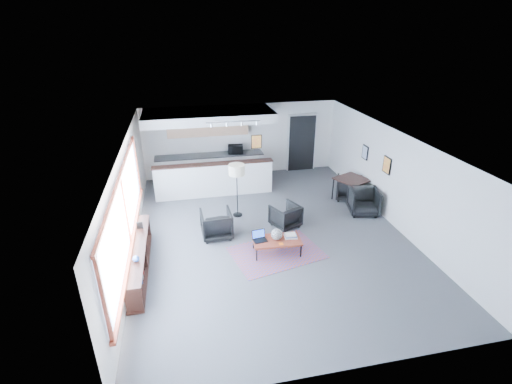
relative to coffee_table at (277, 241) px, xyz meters
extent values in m
cube|color=#48484B|center=(0.06, 0.96, -0.36)|extent=(7.00, 9.00, 0.01)
cube|color=white|center=(0.06, 0.96, 2.25)|extent=(7.00, 9.00, 0.01)
cube|color=silver|center=(0.06, 5.47, 0.95)|extent=(7.00, 0.01, 2.60)
cube|color=silver|center=(0.06, -3.54, 0.95)|extent=(7.00, 0.01, 2.60)
cube|color=silver|center=(-3.44, 0.96, 0.95)|extent=(0.01, 9.00, 2.60)
cube|color=silver|center=(3.57, 0.96, 0.95)|extent=(0.01, 9.00, 2.60)
cube|color=#8CBFFF|center=(-3.41, 0.06, 1.15)|extent=(0.02, 5.80, 1.55)
cube|color=maroon|center=(-3.38, 0.06, 0.35)|extent=(0.10, 5.95, 0.06)
cube|color=maroon|center=(-3.39, 0.06, 1.95)|extent=(0.06, 5.95, 0.06)
cube|color=maroon|center=(-3.39, -2.84, 1.15)|extent=(0.06, 0.06, 1.60)
cube|color=maroon|center=(-3.39, 0.06, 1.15)|extent=(0.06, 0.06, 1.60)
cube|color=maroon|center=(-3.39, 2.96, 1.15)|extent=(0.06, 0.06, 1.60)
cube|color=black|center=(-3.24, -0.04, 0.27)|extent=(0.35, 3.00, 0.05)
cube|color=black|center=(-3.24, -0.04, -0.30)|extent=(0.35, 3.00, 0.05)
cube|color=black|center=(-3.24, -1.49, -0.02)|extent=(0.33, 0.04, 0.55)
cube|color=black|center=(-3.24, -0.04, -0.02)|extent=(0.33, 0.04, 0.55)
cube|color=black|center=(-3.24, 1.41, -0.02)|extent=(0.33, 0.04, 0.55)
cube|color=#3359A5|center=(-3.24, -1.34, -0.18)|extent=(0.18, 0.04, 0.20)
cube|color=silver|center=(-3.24, -1.17, -0.17)|extent=(0.18, 0.04, 0.22)
cube|color=maroon|center=(-3.24, -1.00, -0.16)|extent=(0.18, 0.04, 0.24)
cube|color=black|center=(-3.24, -0.83, -0.18)|extent=(0.18, 0.04, 0.20)
cube|color=#3359A5|center=(-3.24, -0.66, -0.17)|extent=(0.18, 0.04, 0.22)
cube|color=silver|center=(-3.24, -0.49, -0.16)|extent=(0.18, 0.04, 0.24)
cube|color=maroon|center=(-3.24, -0.32, -0.18)|extent=(0.18, 0.04, 0.20)
cube|color=black|center=(-3.24, -0.15, -0.17)|extent=(0.18, 0.04, 0.22)
cube|color=#3359A5|center=(-3.24, 0.02, -0.16)|extent=(0.18, 0.03, 0.24)
cube|color=silver|center=(-3.24, 0.19, -0.18)|extent=(0.18, 0.03, 0.20)
cube|color=maroon|center=(-3.24, 0.36, -0.17)|extent=(0.18, 0.03, 0.22)
cube|color=black|center=(-3.24, 0.53, -0.16)|extent=(0.18, 0.04, 0.24)
cube|color=black|center=(-3.24, 0.76, 0.38)|extent=(0.14, 0.02, 0.18)
sphere|color=#264C99|center=(-3.22, -0.64, 0.36)|extent=(0.14, 0.14, 0.14)
cube|color=white|center=(-1.14, 3.66, 0.20)|extent=(3.80, 0.25, 1.10)
cube|color=black|center=(-1.14, 3.66, 0.76)|extent=(3.85, 0.32, 0.04)
cube|color=white|center=(-1.14, 5.11, 0.10)|extent=(3.80, 0.60, 0.90)
cube|color=#2D2D2D|center=(-1.14, 5.11, 0.56)|extent=(3.82, 0.62, 0.04)
cube|color=#A77958|center=(-1.14, 5.26, 1.60)|extent=(2.80, 0.35, 0.70)
cube|color=white|center=(-1.14, 4.56, 2.10)|extent=(4.20, 1.80, 0.30)
cube|color=black|center=(0.26, 3.67, 1.40)|extent=(0.35, 0.03, 0.45)
cube|color=orange|center=(0.26, 3.66, 1.40)|extent=(0.30, 0.01, 0.40)
cube|color=black|center=(2.36, 5.38, 0.70)|extent=(1.00, 0.12, 2.10)
cube|color=white|center=(1.84, 5.39, 0.70)|extent=(0.06, 0.10, 2.10)
cube|color=white|center=(2.88, 5.39, 0.70)|extent=(0.06, 0.10, 2.10)
cube|color=white|center=(2.36, 5.39, 1.77)|extent=(1.10, 0.10, 0.06)
cube|color=silver|center=(-0.54, 3.16, 2.21)|extent=(1.60, 0.04, 0.04)
cylinder|color=silver|center=(-1.19, 3.16, 2.13)|extent=(0.07, 0.07, 0.09)
cylinder|color=silver|center=(-0.74, 3.16, 2.13)|extent=(0.07, 0.07, 0.09)
cylinder|color=silver|center=(-0.29, 3.16, 2.13)|extent=(0.07, 0.07, 0.09)
cylinder|color=silver|center=(0.16, 3.16, 2.13)|extent=(0.07, 0.07, 0.09)
cube|color=black|center=(3.53, 1.36, 1.20)|extent=(0.03, 0.38, 0.48)
cube|color=orange|center=(3.52, 1.36, 1.20)|extent=(0.00, 0.32, 0.42)
cube|color=black|center=(3.53, 2.66, 1.15)|extent=(0.03, 0.34, 0.44)
cube|color=#859FC5|center=(3.52, 2.66, 1.15)|extent=(0.00, 0.28, 0.38)
cube|color=#663A4F|center=(0.00, 0.00, -0.35)|extent=(2.42, 1.91, 0.01)
cube|color=maroon|center=(0.00, 0.00, 0.01)|extent=(1.20, 0.69, 0.04)
cube|color=black|center=(-0.55, -0.24, -0.18)|extent=(0.03, 0.03, 0.34)
cube|color=black|center=(-0.52, 0.30, -0.18)|extent=(0.03, 0.03, 0.34)
cube|color=black|center=(0.52, -0.30, -0.18)|extent=(0.03, 0.03, 0.34)
cube|color=black|center=(0.55, 0.24, -0.18)|extent=(0.03, 0.03, 0.34)
cube|color=black|center=(-0.02, -0.27, -0.02)|extent=(1.12, 0.09, 0.03)
cube|color=black|center=(0.02, 0.27, -0.02)|extent=(1.12, 0.09, 0.03)
cube|color=black|center=(-0.41, 0.04, 0.04)|extent=(0.36, 0.28, 0.02)
cube|color=black|center=(-0.43, 0.16, 0.16)|extent=(0.33, 0.10, 0.22)
cube|color=blue|center=(-0.43, 0.15, 0.16)|extent=(0.30, 0.09, 0.19)
sphere|color=gray|center=(0.00, 0.02, 0.17)|extent=(0.28, 0.28, 0.28)
cube|color=silver|center=(0.36, 0.05, 0.05)|extent=(0.33, 0.28, 0.04)
cube|color=#3359A5|center=(0.36, 0.05, 0.08)|extent=(0.30, 0.25, 0.03)
cube|color=silver|center=(0.35, 0.03, 0.11)|extent=(0.28, 0.23, 0.03)
cube|color=#E5590C|center=(0.05, -0.21, 0.03)|extent=(0.11, 0.11, 0.01)
imported|color=black|center=(-1.36, 1.10, 0.05)|extent=(0.81, 0.76, 0.81)
imported|color=black|center=(0.57, 1.24, 0.00)|extent=(0.90, 0.88, 0.72)
cylinder|color=black|center=(-0.63, 2.14, -0.34)|extent=(0.33, 0.33, 0.03)
cylinder|color=black|center=(-0.63, 2.14, 0.35)|extent=(0.03, 0.03, 1.35)
cylinder|color=#F7EDCB|center=(-0.63, 2.14, 1.09)|extent=(0.55, 0.55, 0.30)
cube|color=black|center=(3.06, 2.41, 0.38)|extent=(1.17, 1.17, 0.04)
cylinder|color=black|center=(2.86, 1.89, 0.00)|extent=(0.05, 0.05, 0.71)
cylinder|color=black|center=(2.54, 2.61, 0.00)|extent=(0.05, 0.05, 0.71)
cylinder|color=black|center=(3.58, 2.21, 0.00)|extent=(0.05, 0.05, 0.71)
cylinder|color=black|center=(3.26, 2.93, 0.00)|extent=(0.05, 0.05, 0.71)
imported|color=black|center=(3.06, 1.53, 0.01)|extent=(0.83, 0.80, 0.72)
imported|color=black|center=(3.06, 2.55, -0.01)|extent=(0.86, 0.84, 0.69)
imported|color=black|center=(-0.20, 5.11, 0.75)|extent=(0.56, 0.36, 0.36)
camera|label=1|loc=(-2.08, -7.45, 4.85)|focal=26.00mm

